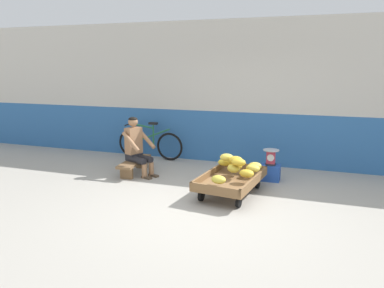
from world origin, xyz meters
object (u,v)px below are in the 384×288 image
bicycle_near_left (150,143)px  low_bench (134,163)px  plastic_crate (270,173)px  weighing_scale (271,157)px  banana_cart (231,181)px  vendor_seated (137,146)px

bicycle_near_left → low_bench: bearing=-79.3°
plastic_crate → weighing_scale: weighing_scale is taller
bicycle_near_left → plastic_crate: bearing=-15.6°
banana_cart → vendor_seated: size_ratio=1.35×
banana_cart → bicycle_near_left: bicycle_near_left is taller
plastic_crate → bicycle_near_left: size_ratio=0.22×
weighing_scale → bicycle_near_left: bicycle_near_left is taller
low_bench → weighing_scale: (2.64, 0.40, 0.25)m
low_bench → plastic_crate: size_ratio=3.11×
plastic_crate → low_bench: bearing=-171.4°
vendor_seated → weighing_scale: size_ratio=3.80×
vendor_seated → banana_cart: bearing=-15.3°
weighing_scale → bicycle_near_left: (-2.87, 0.80, -0.10)m
vendor_seated → weighing_scale: vendor_seated is taller
vendor_seated → plastic_crate: (2.56, 0.43, -0.42)m
plastic_crate → bicycle_near_left: bicycle_near_left is taller
low_bench → vendor_seated: (0.08, -0.03, 0.37)m
vendor_seated → weighing_scale: (2.56, 0.43, -0.11)m
plastic_crate → banana_cart: bearing=-118.0°
low_bench → plastic_crate: plastic_crate is taller
weighing_scale → bicycle_near_left: 2.98m
weighing_scale → bicycle_near_left: bearing=164.4°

